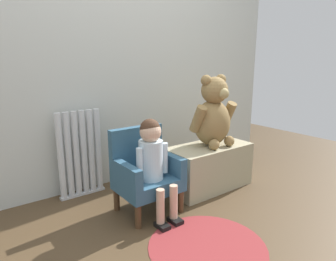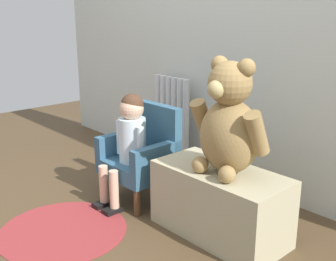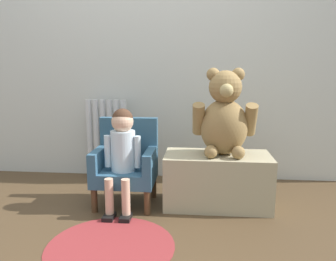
# 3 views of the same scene
# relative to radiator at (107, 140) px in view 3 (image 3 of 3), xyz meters

# --- Properties ---
(ground_plane) EXTENTS (6.00, 6.00, 0.00)m
(ground_plane) POSITION_rel_radiator_xyz_m (0.38, -0.96, -0.35)
(ground_plane) COLOR #4B3824
(back_wall) EXTENTS (3.80, 0.05, 2.40)m
(back_wall) POSITION_rel_radiator_xyz_m (0.38, 0.12, 0.85)
(back_wall) COLOR silver
(back_wall) RESTS_ON ground_plane
(radiator) EXTENTS (0.37, 0.05, 0.70)m
(radiator) POSITION_rel_radiator_xyz_m (0.00, 0.00, 0.00)
(radiator) COLOR silver
(radiator) RESTS_ON ground_plane
(child_armchair) EXTENTS (0.43, 0.37, 0.61)m
(child_armchair) POSITION_rel_radiator_xyz_m (0.29, -0.52, -0.05)
(child_armchair) COLOR #305873
(child_armchair) RESTS_ON ground_plane
(child_figure) EXTENTS (0.25, 0.35, 0.70)m
(child_figure) POSITION_rel_radiator_xyz_m (0.29, -0.62, 0.10)
(child_figure) COLOR silver
(child_figure) RESTS_ON ground_plane
(low_bench) EXTENTS (0.74, 0.36, 0.38)m
(low_bench) POSITION_rel_radiator_xyz_m (0.94, -0.51, -0.16)
(low_bench) COLOR tan
(low_bench) RESTS_ON ground_plane
(large_teddy_bear) EXTENTS (0.44, 0.31, 0.60)m
(large_teddy_bear) POSITION_rel_radiator_xyz_m (0.98, -0.51, 0.29)
(large_teddy_bear) COLOR olive
(large_teddy_bear) RESTS_ON low_bench
(floor_rug) EXTENTS (0.71, 0.71, 0.01)m
(floor_rug) POSITION_rel_radiator_xyz_m (0.33, -1.14, -0.35)
(floor_rug) COLOR maroon
(floor_rug) RESTS_ON ground_plane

